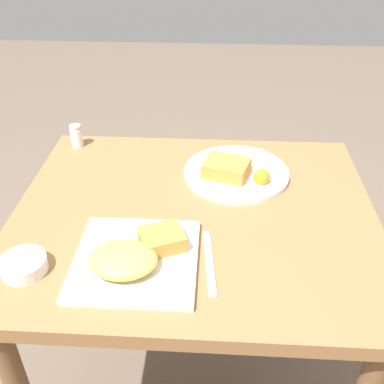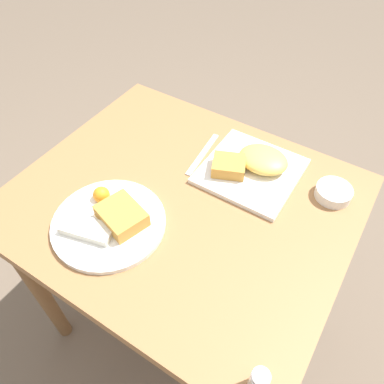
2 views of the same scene
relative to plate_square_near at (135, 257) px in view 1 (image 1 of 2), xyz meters
name	(u,v)px [view 1 (image 1 of 2)]	position (x,y,z in m)	size (l,w,h in m)	color
dining_table	(194,245)	(0.11, 0.19, -0.13)	(0.88, 0.74, 0.76)	olive
plate_square_near	(135,257)	(0.00, 0.00, 0.00)	(0.26, 0.26, 0.06)	white
plate_oval_far	(236,171)	(0.22, 0.36, -0.01)	(0.28, 0.28, 0.05)	white
sauce_ramekin	(24,265)	(-0.22, -0.03, -0.01)	(0.09, 0.09, 0.03)	white
salt_shaker	(77,137)	(-0.26, 0.50, 0.01)	(0.04, 0.04, 0.07)	white
butter_knife	(209,262)	(0.15, 0.02, -0.02)	(0.04, 0.19, 0.00)	silver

